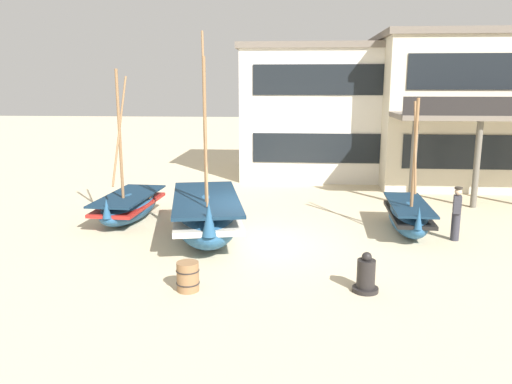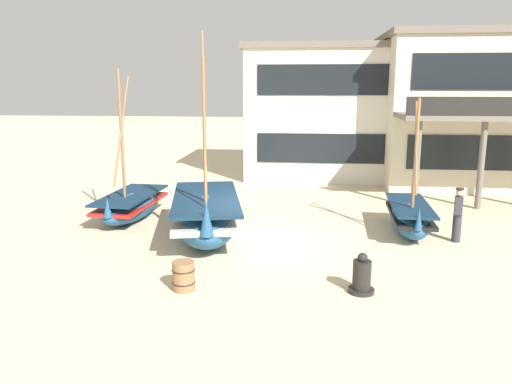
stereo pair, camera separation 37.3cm
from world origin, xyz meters
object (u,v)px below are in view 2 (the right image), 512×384
(wooden_barrel, at_px, (183,276))
(fisherman_by_hull, at_px, (458,215))
(harbor_building_main, at_px, (330,111))
(fishing_boat_centre_large, at_px, (206,215))
(harbor_building_annex, at_px, (471,109))
(fishing_boat_far_right, at_px, (131,205))
(capstan_winch, at_px, (362,277))
(fishing_boat_near_left, at_px, (409,217))

(wooden_barrel, bearing_deg, fisherman_by_hull, 31.36)
(harbor_building_main, bearing_deg, fisherman_by_hull, -73.66)
(fishing_boat_centre_large, relative_size, harbor_building_main, 0.72)
(harbor_building_main, bearing_deg, harbor_building_annex, -14.04)
(fishing_boat_far_right, height_order, capstan_winch, fishing_boat_far_right)
(wooden_barrel, relative_size, harbor_building_main, 0.08)
(fishing_boat_near_left, relative_size, fishing_boat_far_right, 0.83)
(fishing_boat_near_left, xyz_separation_m, harbor_building_main, (-2.22, 11.14, 2.81))
(fishing_boat_centre_large, bearing_deg, harbor_building_main, 71.06)
(wooden_barrel, bearing_deg, harbor_building_main, 76.49)
(fishing_boat_near_left, bearing_deg, fisherman_by_hull, -31.12)
(fishing_boat_near_left, xyz_separation_m, fisherman_by_hull, (1.28, -0.77, 0.28))
(capstan_winch, distance_m, harbor_building_main, 16.44)
(fishing_boat_far_right, bearing_deg, wooden_barrel, -60.63)
(wooden_barrel, xyz_separation_m, harbor_building_annex, (10.68, 14.77, 3.21))
(harbor_building_annex, bearing_deg, fisherman_by_hull, -107.55)
(fishing_boat_near_left, relative_size, wooden_barrel, 6.22)
(fishing_boat_centre_large, xyz_separation_m, capstan_winch, (4.43, -3.83, -0.36))
(fishing_boat_near_left, bearing_deg, fishing_boat_far_right, 175.46)
(fishing_boat_centre_large, height_order, fishing_boat_far_right, fishing_boat_centre_large)
(fishing_boat_near_left, relative_size, harbor_building_annex, 0.44)
(fishing_boat_near_left, xyz_separation_m, fishing_boat_far_right, (-9.58, 0.76, -0.03))
(fishing_boat_centre_large, xyz_separation_m, fisherman_by_hull, (7.73, 0.42, 0.09))
(harbor_building_annex, bearing_deg, fishing_boat_far_right, -148.32)
(fishing_boat_centre_large, height_order, harbor_building_main, harbor_building_main)
(fishing_boat_centre_large, relative_size, wooden_barrel, 9.00)
(fisherman_by_hull, relative_size, wooden_barrel, 2.41)
(fishing_boat_far_right, xyz_separation_m, fisherman_by_hull, (10.86, -1.53, 0.31))
(wooden_barrel, bearing_deg, fishing_boat_centre_large, 93.91)
(fishing_boat_centre_large, bearing_deg, fisherman_by_hull, 3.14)
(fishing_boat_far_right, relative_size, capstan_winch, 5.43)
(fishing_boat_near_left, xyz_separation_m, harbor_building_annex, (4.51, 9.46, 3.01))
(fishing_boat_near_left, relative_size, harbor_building_main, 0.50)
(fisherman_by_hull, bearing_deg, harbor_building_main, 106.34)
(fisherman_by_hull, bearing_deg, fishing_boat_near_left, 148.88)
(fishing_boat_near_left, xyz_separation_m, wooden_barrel, (-6.17, -5.31, -0.20))
(fishing_boat_far_right, relative_size, fisherman_by_hull, 3.12)
(fishing_boat_centre_large, distance_m, harbor_building_main, 13.30)
(fishing_boat_far_right, height_order, harbor_building_annex, harbor_building_annex)
(fishing_boat_centre_large, xyz_separation_m, harbor_building_main, (4.23, 12.34, 2.62))
(fishing_boat_centre_large, height_order, fisherman_by_hull, fishing_boat_centre_large)
(capstan_winch, bearing_deg, fishing_boat_centre_large, 139.14)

